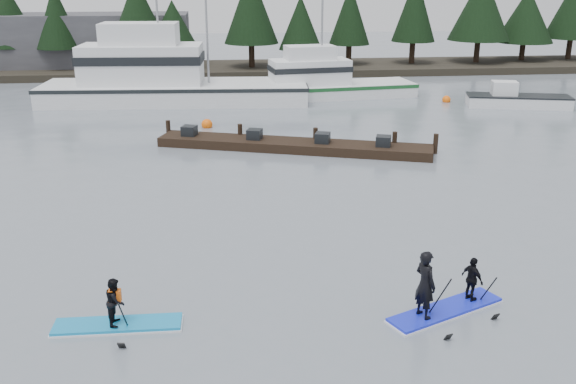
{
  "coord_description": "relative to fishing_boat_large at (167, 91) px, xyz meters",
  "views": [
    {
      "loc": [
        -2.26,
        -15.45,
        8.57
      ],
      "look_at": [
        0.0,
        6.0,
        1.1
      ],
      "focal_mm": 40.0,
      "sensor_mm": 36.0,
      "label": 1
    }
  ],
  "objects": [
    {
      "name": "buoy_b",
      "position": [
        2.8,
        -7.91,
        -0.77
      ],
      "size": [
        0.63,
        0.63,
        0.63
      ],
      "primitive_type": "sphere",
      "color": "#FF630C",
      "rests_on": "ground"
    },
    {
      "name": "paddleboard_duo",
      "position": [
        9.23,
        -29.94,
        -0.09
      ],
      "size": [
        3.42,
        2.15,
        2.41
      ],
      "rotation": [
        0.0,
        0.0,
        0.43
      ],
      "color": "#1725D9",
      "rests_on": "ground"
    },
    {
      "name": "skiff",
      "position": [
        23.25,
        -4.12,
        -0.38
      ],
      "size": [
        6.83,
        3.44,
        0.76
      ],
      "primitive_type": "cube",
      "rotation": [
        0.0,
        0.0,
        -0.24
      ],
      "color": "white",
      "rests_on": "ground"
    },
    {
      "name": "paddleboard_solo",
      "position": [
        0.85,
        -29.73,
        -0.33
      ],
      "size": [
        3.21,
        1.07,
        1.82
      ],
      "rotation": [
        0.0,
        0.0,
        -0.01
      ],
      "color": "#1485C1",
      "rests_on": "ground"
    },
    {
      "name": "treeline",
      "position": [
        5.92,
        13.09,
        -0.77
      ],
      "size": [
        60.0,
        4.0,
        8.0
      ],
      "primitive_type": null,
      "color": "black",
      "rests_on": "ground"
    },
    {
      "name": "ground",
      "position": [
        5.92,
        -28.91,
        -0.77
      ],
      "size": [
        160.0,
        160.0,
        0.0
      ],
      "primitive_type": "plane",
      "color": "slate",
      "rests_on": "ground"
    },
    {
      "name": "fishing_boat_large",
      "position": [
        0.0,
        0.0,
        0.0
      ],
      "size": [
        18.13,
        6.03,
        10.06
      ],
      "rotation": [
        0.0,
        0.0,
        -0.06
      ],
      "color": "white",
      "rests_on": "ground"
    },
    {
      "name": "waterfront_building",
      "position": [
        -8.08,
        15.09,
        1.73
      ],
      "size": [
        18.0,
        6.0,
        5.0
      ],
      "primitive_type": "cube",
      "color": "#4C4C51",
      "rests_on": "ground"
    },
    {
      "name": "buoy_c",
      "position": [
        19.08,
        -2.03,
        -0.77
      ],
      "size": [
        0.57,
        0.57,
        0.57
      ],
      "primitive_type": "sphere",
      "color": "#FF630C",
      "rests_on": "ground"
    },
    {
      "name": "floating_dock",
      "position": [
        7.18,
        -13.3,
        -0.54
      ],
      "size": [
        13.71,
        6.1,
        0.46
      ],
      "primitive_type": "cube",
      "rotation": [
        0.0,
        0.0,
        -0.32
      ],
      "color": "black",
      "rests_on": "ground"
    },
    {
      "name": "far_shore",
      "position": [
        5.92,
        13.09,
        -0.47
      ],
      "size": [
        70.0,
        8.0,
        0.6
      ],
      "primitive_type": "cube",
      "color": "#2D281E",
      "rests_on": "ground"
    },
    {
      "name": "fishing_boat_medium",
      "position": [
        11.02,
        0.7,
        -0.25
      ],
      "size": [
        12.47,
        4.97,
        7.54
      ],
      "rotation": [
        0.0,
        0.0,
        0.13
      ],
      "color": "white",
      "rests_on": "ground"
    }
  ]
}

